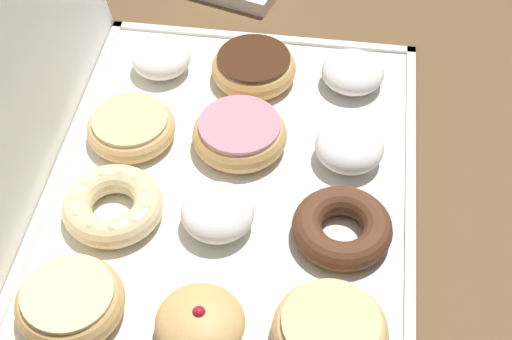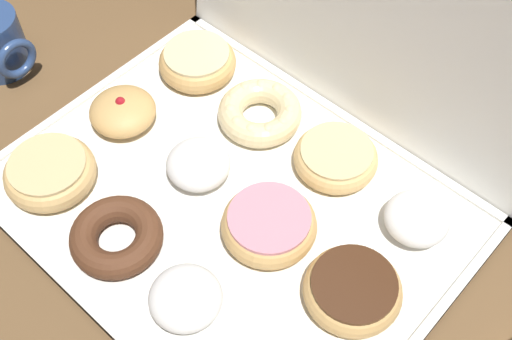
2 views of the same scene
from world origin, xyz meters
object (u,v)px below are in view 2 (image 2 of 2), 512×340
cruller_donut_9 (260,112)px  glazed_ring_donut_10 (336,157)px  glazed_ring_donut_8 (197,61)px  chocolate_cake_ring_donut_1 (116,237)px  jelly_filled_donut_4 (125,110)px  chocolate_frosted_donut_7 (351,291)px  powdered_filled_donut_11 (417,218)px  powdered_filled_donut_2 (186,298)px  glazed_ring_donut_0 (50,172)px  powdered_filled_donut_5 (198,164)px  pink_frosted_donut_6 (268,225)px  donut_box (231,205)px

cruller_donut_9 → glazed_ring_donut_10: 0.13m
glazed_ring_donut_10 → glazed_ring_donut_8: bearing=179.9°
chocolate_cake_ring_donut_1 → glazed_ring_donut_10: same height
chocolate_cake_ring_donut_1 → jelly_filled_donut_4: jelly_filled_donut_4 is taller
cruller_donut_9 → jelly_filled_donut_4: bearing=-138.4°
chocolate_frosted_donut_7 → powdered_filled_donut_11: powdered_filled_donut_11 is taller
glazed_ring_donut_8 → powdered_filled_donut_11: powdered_filled_donut_11 is taller
chocolate_cake_ring_donut_1 → powdered_filled_donut_2: size_ratio=1.34×
glazed_ring_donut_0 → powdered_filled_donut_2: powdered_filled_donut_2 is taller
glazed_ring_donut_10 → powdered_filled_donut_5: bearing=-133.2°
cruller_donut_9 → pink_frosted_donut_6: bearing=-44.7°
glazed_ring_donut_10 → powdered_filled_donut_11: 0.13m
powdered_filled_donut_2 → powdered_filled_donut_11: 0.30m
powdered_filled_donut_5 → cruller_donut_9: size_ratio=0.72×
donut_box → chocolate_frosted_donut_7: chocolate_frosted_donut_7 is taller
jelly_filled_donut_4 → donut_box: bearing=-1.0°
chocolate_frosted_donut_7 → glazed_ring_donut_8: glazed_ring_donut_8 is taller
glazed_ring_donut_8 → cruller_donut_9: bearing=-4.4°
chocolate_cake_ring_donut_1 → glazed_ring_donut_8: size_ratio=0.99×
donut_box → chocolate_cake_ring_donut_1: (-0.06, -0.14, 0.02)m
jelly_filled_donut_4 → powdered_filled_donut_5: 0.14m
donut_box → powdered_filled_donut_11: (0.19, 0.13, 0.03)m
powdered_filled_donut_2 → glazed_ring_donut_8: (-0.26, 0.27, -0.00)m
donut_box → glazed_ring_donut_10: glazed_ring_donut_10 is taller
pink_frosted_donut_6 → glazed_ring_donut_10: (-0.00, 0.14, -0.00)m
glazed_ring_donut_10 → jelly_filled_donut_4: bearing=-153.3°
chocolate_cake_ring_donut_1 → powdered_filled_donut_5: powdered_filled_donut_5 is taller
glazed_ring_donut_0 → glazed_ring_donut_10: size_ratio=1.06×
powdered_filled_donut_2 → pink_frosted_donut_6: powdered_filled_donut_2 is taller
donut_box → glazed_ring_donut_10: (0.06, 0.14, 0.02)m
glazed_ring_donut_0 → powdered_filled_donut_2: size_ratio=1.40×
powdered_filled_donut_2 → powdered_filled_donut_5: bearing=130.8°
donut_box → jelly_filled_donut_4: bearing=179.0°
cruller_donut_9 → glazed_ring_donut_10: cruller_donut_9 is taller
glazed_ring_donut_0 → pink_frosted_donut_6: bearing=26.4°
donut_box → glazed_ring_donut_8: 0.24m
chocolate_cake_ring_donut_1 → pink_frosted_donut_6: pink_frosted_donut_6 is taller
powdered_filled_donut_2 → glazed_ring_donut_8: 0.38m
powdered_filled_donut_2 → powdered_filled_donut_5: size_ratio=1.01×
powdered_filled_donut_2 → glazed_ring_donut_8: bearing=133.3°
powdered_filled_donut_5 → pink_frosted_donut_6: (0.13, -0.01, -0.00)m
glazed_ring_donut_0 → chocolate_frosted_donut_7: size_ratio=1.04×
chocolate_frosted_donut_7 → powdered_filled_donut_2: bearing=-134.9°
powdered_filled_donut_5 → cruller_donut_9: 0.12m
glazed_ring_donut_0 → jelly_filled_donut_4: size_ratio=1.29×
powdered_filled_donut_5 → chocolate_frosted_donut_7: 0.26m
pink_frosted_donut_6 → chocolate_cake_ring_donut_1: bearing=-133.4°
donut_box → glazed_ring_donut_0: (-0.20, -0.13, 0.03)m
chocolate_cake_ring_donut_1 → powdered_filled_donut_11: bearing=45.9°
glazed_ring_donut_8 → donut_box: bearing=-35.0°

